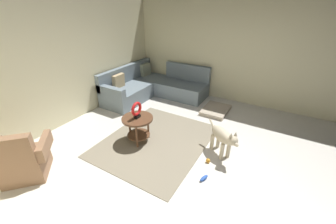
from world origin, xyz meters
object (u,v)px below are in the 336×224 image
at_px(dog_bed_mat, 216,110).
at_px(dog_toy_bone, 204,178).
at_px(dog, 223,137).
at_px(dog_toy_ball, 208,161).
at_px(armchair, 22,160).
at_px(sectional_couch, 153,87).
at_px(side_table, 138,123).
at_px(torus_sculpture, 137,110).

relative_size(dog_bed_mat, dog_toy_bone, 4.44).
height_order(dog_bed_mat, dog, dog).
distance_m(dog_bed_mat, dog_toy_ball, 1.98).
bearing_deg(armchair, dog, -6.48).
distance_m(sectional_couch, side_table, 2.26).
height_order(torus_sculpture, dog_toy_bone, torus_sculpture).
bearing_deg(dog_toy_bone, side_table, 78.40).
bearing_deg(torus_sculpture, side_table, 92.68).
height_order(side_table, dog, dog).
distance_m(torus_sculpture, dog_bed_mat, 2.31).
relative_size(armchair, dog_toy_ball, 13.00).
xyz_separation_m(side_table, dog_toy_ball, (0.10, -1.44, -0.38)).
bearing_deg(torus_sculpture, dog, -74.46).
bearing_deg(dog_toy_ball, torus_sculpture, 93.92).
bearing_deg(dog_toy_ball, dog_bed_mat, 15.14).
xyz_separation_m(side_table, dog_bed_mat, (2.01, -0.92, -0.37)).
relative_size(dog, dog_toy_bone, 3.91).
height_order(armchair, side_table, armchair).
distance_m(armchair, side_table, 1.93).
relative_size(dog_bed_mat, dog, 1.14).
height_order(torus_sculpture, dog_toy_ball, torus_sculpture).
xyz_separation_m(sectional_couch, armchair, (-3.69, -0.06, 0.03)).
bearing_deg(dog_toy_ball, armchair, 126.52).
relative_size(armchair, dog_bed_mat, 1.24).
bearing_deg(dog_bed_mat, torus_sculpture, 155.35).
bearing_deg(torus_sculpture, dog_toy_ball, -86.08).
xyz_separation_m(sectional_couch, side_table, (-2.01, -1.02, 0.13)).
bearing_deg(dog_toy_bone, dog, -2.47).
distance_m(side_table, dog_toy_ball, 1.49).
relative_size(armchair, dog_toy_bone, 5.52).
relative_size(torus_sculpture, dog_bed_mat, 0.41).
bearing_deg(dog_toy_ball, dog_toy_bone, -168.09).
distance_m(torus_sculpture, dog, 1.65).
xyz_separation_m(armchair, dog, (2.11, -2.51, 0.05)).
xyz_separation_m(sectional_couch, dog_bed_mat, (-0.01, -1.94, -0.24)).
bearing_deg(armchair, dog_toy_ball, -9.94).
distance_m(sectional_couch, armchair, 3.69).
bearing_deg(side_table, dog_toy_bone, -101.60).
bearing_deg(torus_sculpture, dog_bed_mat, -24.65).
bearing_deg(dog_bed_mat, dog, -158.03).
xyz_separation_m(armchair, dog_toy_ball, (1.77, -2.40, -0.28)).
xyz_separation_m(armchair, side_table, (1.68, -0.96, 0.09)).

